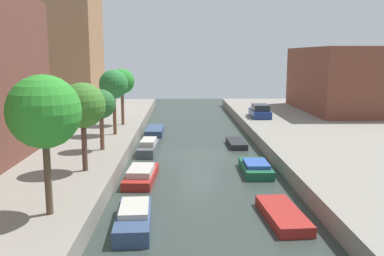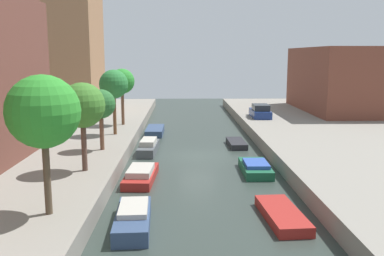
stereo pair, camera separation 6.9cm
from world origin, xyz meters
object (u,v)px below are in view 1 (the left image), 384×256
street_tree_4 (122,82)px  street_tree_2 (101,105)px  street_tree_3 (114,85)px  moored_boat_left_4 (155,131)px  moored_boat_right_2 (256,168)px  moored_boat_left_1 (134,218)px  moored_boat_left_3 (149,147)px  low_block_right (347,79)px  street_tree_1 (83,106)px  moored_boat_right_3 (236,143)px  parked_car (260,112)px  moored_boat_right_1 (283,215)px  street_tree_0 (44,112)px  moored_boat_left_2 (141,175)px

street_tree_4 → street_tree_2: bearing=-90.0°
street_tree_3 → moored_boat_left_4: size_ratio=1.19×
moored_boat_left_4 → moored_boat_right_2: size_ratio=1.10×
moored_boat_left_1 → moored_boat_right_2: (6.81, 8.46, -0.07)m
moored_boat_left_3 → moored_boat_right_2: 9.32m
street_tree_3 → moored_boat_right_2: (10.11, -8.28, -4.71)m
low_block_right → street_tree_1: size_ratio=3.24×
low_block_right → moored_boat_right_2: (-14.52, -22.72, -4.30)m
moored_boat_left_4 → moored_boat_right_3: (7.02, -5.64, -0.08)m
parked_car → moored_boat_right_1: (-3.69, -25.32, -1.33)m
street_tree_0 → street_tree_2: 11.94m
parked_car → moored_boat_right_3: size_ratio=1.16×
street_tree_0 → moored_boat_left_3: street_tree_0 is taller
moored_boat_right_2 → moored_boat_left_2: bearing=-168.0°
street_tree_1 → moored_boat_right_2: size_ratio=1.22×
low_block_right → street_tree_0: size_ratio=2.82×
street_tree_2 → moored_boat_left_3: size_ratio=0.93×
low_block_right → street_tree_0: (-24.63, -32.07, 0.55)m
moored_boat_right_2 → street_tree_1: bearing=-164.6°
street_tree_2 → street_tree_4: size_ratio=0.80×
moored_boat_left_2 → moored_boat_left_4: size_ratio=1.06×
moored_boat_left_2 → moored_boat_left_1: bearing=-87.5°
street_tree_2 → moored_boat_left_2: (2.99, -4.05, -3.73)m
street_tree_2 → moored_boat_right_1: bearing=-46.0°
low_block_right → moored_boat_right_3: bearing=-134.9°
moored_boat_left_3 → street_tree_2: bearing=-130.8°
low_block_right → moored_boat_left_3: (-21.74, -16.83, -4.19)m
street_tree_4 → moored_boat_right_2: 17.22m
street_tree_1 → moored_boat_left_4: (2.92, 16.42, -4.34)m
street_tree_3 → moored_boat_left_4: 7.73m
street_tree_0 → moored_boat_right_1: (9.97, 1.56, -4.94)m
moored_boat_left_2 → parked_car: bearing=60.8°
street_tree_1 → street_tree_4: street_tree_4 is taller
street_tree_3 → parked_car: bearing=34.1°
moored_boat_left_3 → moored_boat_right_3: size_ratio=1.24×
street_tree_4 → street_tree_3: bearing=-90.0°
street_tree_2 → parked_car: 20.43m
parked_car → moored_boat_right_3: bearing=-111.3°
street_tree_3 → parked_car: street_tree_3 is taller
low_block_right → moored_boat_right_1: bearing=-115.7°
low_block_right → moored_boat_right_2: size_ratio=3.96×
moored_boat_left_2 → street_tree_2: bearing=126.5°
street_tree_1 → street_tree_3: street_tree_3 is taller
street_tree_0 → street_tree_4: bearing=90.0°
street_tree_3 → street_tree_4: bearing=90.0°
parked_car → moored_boat_left_3: 15.89m
street_tree_0 → moored_boat_left_1: bearing=15.2°
street_tree_0 → moored_boat_left_4: size_ratio=1.28×
moored_boat_left_3 → moored_boat_left_4: bearing=89.8°
low_block_right → moored_boat_left_4: bearing=-157.3°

